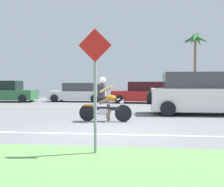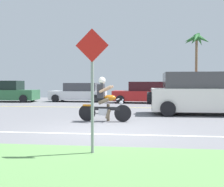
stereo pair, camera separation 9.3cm
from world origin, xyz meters
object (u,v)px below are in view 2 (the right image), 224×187
(suv_nearby, at_px, (203,94))
(palm_tree_0, at_px, (196,43))
(parked_car_0, at_px, (7,92))
(parked_car_1, at_px, (79,93))
(street_sign, at_px, (92,79))
(motorcyclist, at_px, (104,103))
(parked_car_2, at_px, (145,93))

(suv_nearby, height_order, palm_tree_0, palm_tree_0)
(parked_car_0, xyz_separation_m, parked_car_1, (5.39, 0.79, -0.07))
(street_sign, bearing_deg, motorcyclist, 95.77)
(suv_nearby, bearing_deg, parked_car_1, 133.94)
(motorcyclist, xyz_separation_m, parked_car_0, (-8.89, 9.71, 0.06))
(street_sign, bearing_deg, palm_tree_0, 74.20)
(palm_tree_0, height_order, street_sign, palm_tree_0)
(parked_car_1, bearing_deg, motorcyclist, -71.58)
(parked_car_0, xyz_separation_m, palm_tree_0, (14.53, 3.79, 3.96))
(parked_car_1, distance_m, street_sign, 15.75)
(parked_car_2, bearing_deg, street_sign, -93.81)
(street_sign, bearing_deg, parked_car_1, 104.63)
(suv_nearby, distance_m, parked_car_1, 10.83)
(parked_car_0, distance_m, parked_car_2, 10.32)
(motorcyclist, distance_m, parked_car_0, 13.16)
(parked_car_2, bearing_deg, parked_car_1, 170.62)
(suv_nearby, relative_size, street_sign, 2.02)
(street_sign, bearing_deg, parked_car_2, 86.19)
(parked_car_0, height_order, parked_car_2, parked_car_0)
(parked_car_1, bearing_deg, street_sign, -75.37)
(parked_car_1, height_order, parked_car_2, parked_car_2)
(parked_car_2, relative_size, palm_tree_0, 0.79)
(motorcyclist, height_order, parked_car_0, motorcyclist)
(parked_car_2, bearing_deg, motorcyclist, -98.43)
(palm_tree_0, bearing_deg, motorcyclist, -112.65)
(parked_car_2, distance_m, palm_tree_0, 6.95)
(parked_car_1, bearing_deg, suv_nearby, -46.06)
(motorcyclist, relative_size, palm_tree_0, 0.35)
(parked_car_2, bearing_deg, parked_car_0, 179.84)
(parked_car_0, bearing_deg, parked_car_1, 8.28)
(palm_tree_0, xyz_separation_m, street_sign, (-5.16, -18.23, -3.24))
(suv_nearby, xyz_separation_m, parked_car_0, (-12.90, 7.01, -0.17))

